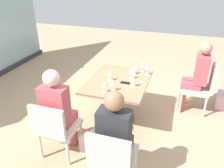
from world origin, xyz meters
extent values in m
plane|color=tan|center=(0.00, 0.00, 0.00)|extent=(12.00, 12.00, 0.00)
cube|color=#997551|center=(0.00, 0.00, 0.71)|extent=(1.12, 0.92, 0.04)
cylinder|color=#4C4C51|center=(0.00, 0.00, 0.35)|extent=(0.14, 0.14, 0.69)
cylinder|color=#4C4C51|center=(0.00, 0.00, 0.01)|extent=(0.56, 0.56, 0.02)
cube|color=beige|center=(0.71, -1.19, 0.42)|extent=(0.46, 0.46, 0.06)
cube|color=beige|center=(0.71, -1.44, 0.66)|extent=(0.46, 0.05, 0.42)
cylinder|color=beige|center=(0.91, -0.99, 0.20)|extent=(0.04, 0.04, 0.39)
cylinder|color=beige|center=(0.51, -0.99, 0.20)|extent=(0.04, 0.04, 0.39)
cylinder|color=beige|center=(0.91, -1.39, 0.20)|extent=(0.04, 0.04, 0.39)
cylinder|color=beige|center=(0.51, -1.39, 0.20)|extent=(0.04, 0.04, 0.39)
cube|color=beige|center=(-1.22, -0.34, 0.42)|extent=(0.46, 0.46, 0.06)
cube|color=beige|center=(-1.47, -0.34, 0.66)|extent=(0.05, 0.46, 0.42)
cylinder|color=beige|center=(-1.02, -0.54, 0.20)|extent=(0.04, 0.04, 0.39)
cylinder|color=beige|center=(-1.02, -0.14, 0.20)|extent=(0.04, 0.04, 0.39)
cube|color=beige|center=(-0.96, 0.51, 0.42)|extent=(0.46, 0.46, 0.06)
cube|color=beige|center=(-1.21, 0.51, 0.66)|extent=(0.05, 0.46, 0.42)
cylinder|color=beige|center=(-0.76, 0.31, 0.20)|extent=(0.04, 0.04, 0.39)
cylinder|color=beige|center=(-0.76, 0.71, 0.20)|extent=(0.04, 0.04, 0.39)
cylinder|color=beige|center=(-1.16, 0.31, 0.20)|extent=(0.04, 0.04, 0.39)
cylinder|color=beige|center=(-1.16, 0.71, 0.20)|extent=(0.04, 0.04, 0.39)
cylinder|color=#B24C56|center=(0.80, -1.01, 0.23)|extent=(0.11, 0.11, 0.45)
cube|color=#B24C56|center=(0.80, -1.11, 0.51)|extent=(0.13, 0.32, 0.11)
cylinder|color=#B24C56|center=(0.62, -1.01, 0.23)|extent=(0.11, 0.11, 0.45)
cube|color=#B24C56|center=(0.62, -1.11, 0.51)|extent=(0.13, 0.32, 0.11)
cube|color=#B24C56|center=(0.71, -1.24, 0.80)|extent=(0.34, 0.20, 0.48)
sphere|color=tan|center=(0.71, -1.24, 1.16)|extent=(0.20, 0.20, 0.20)
cylinder|color=#28282D|center=(-1.04, -0.43, 0.23)|extent=(0.11, 0.11, 0.45)
cube|color=#28282D|center=(-1.14, -0.43, 0.51)|extent=(0.32, 0.13, 0.11)
cylinder|color=#28282D|center=(-1.04, -0.25, 0.23)|extent=(0.11, 0.11, 0.45)
cube|color=#28282D|center=(-1.14, -0.25, 0.51)|extent=(0.32, 0.13, 0.11)
cube|color=#28282D|center=(-1.27, -0.34, 0.80)|extent=(0.20, 0.34, 0.48)
sphere|color=#936B4C|center=(-1.27, -0.34, 1.16)|extent=(0.20, 0.20, 0.20)
cylinder|color=#B24C56|center=(-0.79, 0.42, 0.23)|extent=(0.11, 0.11, 0.45)
cube|color=#B24C56|center=(-0.88, 0.42, 0.51)|extent=(0.32, 0.13, 0.11)
cylinder|color=#B24C56|center=(-0.79, 0.60, 0.23)|extent=(0.11, 0.11, 0.45)
cube|color=#B24C56|center=(-0.88, 0.60, 0.51)|extent=(0.32, 0.13, 0.11)
cube|color=#B24C56|center=(-1.01, 0.51, 0.80)|extent=(0.20, 0.34, 0.48)
sphere|color=beige|center=(-1.01, 0.51, 1.16)|extent=(0.20, 0.20, 0.20)
cylinder|color=silver|center=(-0.34, -0.02, 0.73)|extent=(0.06, 0.06, 0.00)
cylinder|color=silver|center=(-0.34, -0.02, 0.78)|extent=(0.01, 0.01, 0.08)
cone|color=silver|center=(-0.34, -0.02, 0.87)|extent=(0.07, 0.07, 0.09)
cylinder|color=silver|center=(0.46, -0.29, 0.73)|extent=(0.06, 0.06, 0.00)
cylinder|color=silver|center=(0.46, -0.29, 0.78)|extent=(0.01, 0.01, 0.08)
cone|color=silver|center=(0.46, -0.29, 0.87)|extent=(0.07, 0.07, 0.09)
cylinder|color=silver|center=(0.12, -0.18, 0.73)|extent=(0.06, 0.06, 0.00)
cylinder|color=silver|center=(0.12, -0.18, 0.78)|extent=(0.01, 0.01, 0.08)
cone|color=silver|center=(0.12, -0.18, 0.87)|extent=(0.07, 0.07, 0.09)
cylinder|color=silver|center=(0.35, -0.39, 0.73)|extent=(0.06, 0.06, 0.00)
cylinder|color=silver|center=(0.35, -0.39, 0.78)|extent=(0.01, 0.01, 0.08)
cone|color=silver|center=(0.35, -0.39, 0.87)|extent=(0.07, 0.07, 0.09)
cylinder|color=silver|center=(-0.13, -0.26, 0.73)|extent=(0.06, 0.06, 0.00)
cylinder|color=silver|center=(-0.13, -0.26, 0.78)|extent=(0.01, 0.01, 0.08)
cone|color=silver|center=(-0.13, -0.26, 0.87)|extent=(0.07, 0.07, 0.09)
cylinder|color=silver|center=(-0.05, 0.13, 0.73)|extent=(0.06, 0.06, 0.00)
cylinder|color=silver|center=(-0.05, 0.13, 0.78)|extent=(0.01, 0.01, 0.08)
cone|color=silver|center=(-0.05, 0.13, 0.87)|extent=(0.07, 0.07, 0.09)
cylinder|color=silver|center=(-0.42, 0.08, 0.73)|extent=(0.06, 0.06, 0.00)
cylinder|color=silver|center=(-0.42, 0.08, 0.78)|extent=(0.01, 0.01, 0.08)
cone|color=silver|center=(-0.42, 0.08, 0.87)|extent=(0.07, 0.07, 0.09)
cylinder|color=white|center=(0.32, -0.18, 0.78)|extent=(0.08, 0.08, 0.09)
cube|color=black|center=(-0.05, -0.13, 0.73)|extent=(0.07, 0.15, 0.01)
cube|color=beige|center=(0.96, -1.69, 0.14)|extent=(0.32, 0.21, 0.28)
cube|color=beige|center=(-0.83, 0.13, 0.14)|extent=(0.34, 0.28, 0.28)
camera|label=1|loc=(-3.02, -0.89, 2.29)|focal=36.20mm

